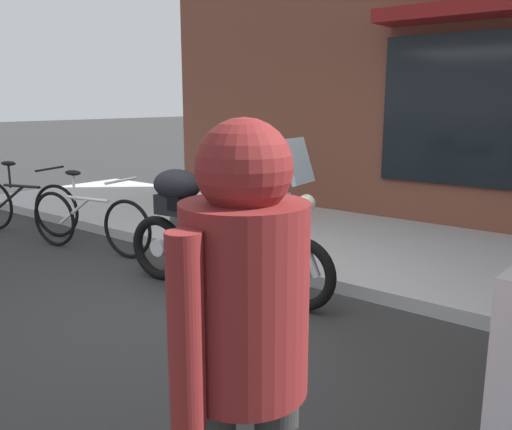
# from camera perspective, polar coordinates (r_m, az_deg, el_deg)

# --- Properties ---
(ground_plane) EXTENTS (80.00, 80.00, 0.00)m
(ground_plane) POSITION_cam_1_polar(r_m,az_deg,el_deg) (4.42, -7.34, -10.26)
(ground_plane) COLOR #2B2B2B
(touring_motorcycle) EXTENTS (2.11, 0.64, 1.38)m
(touring_motorcycle) POSITION_cam_1_polar(r_m,az_deg,el_deg) (4.75, -4.55, -1.05)
(touring_motorcycle) COLOR black
(touring_motorcycle) RESTS_ON ground_plane
(parked_bicycle) EXTENTS (1.71, 0.52, 0.91)m
(parked_bicycle) POSITION_cam_1_polar(r_m,az_deg,el_deg) (6.29, -17.26, -0.56)
(parked_bicycle) COLOR black
(parked_bicycle) RESTS_ON ground_plane
(pedestrian_walking) EXTENTS (0.40, 0.56, 1.62)m
(pedestrian_walking) POSITION_cam_1_polar(r_m,az_deg,el_deg) (1.64, -1.24, -11.34)
(pedestrian_walking) COLOR #2E2E2E
(pedestrian_walking) RESTS_ON ground_plane
(sandwich_board_sign) EXTENTS (0.55, 0.43, 1.00)m
(sandwich_board_sign) POSITION_cam_1_polar(r_m,az_deg,el_deg) (6.88, -1.75, 3.31)
(sandwich_board_sign) COLOR #1E511E
(sandwich_board_sign) RESTS_ON sidewalk_curb
(second_bicycle_by_cafe) EXTENTS (1.61, 0.66, 0.92)m
(second_bicycle_by_cafe) POSITION_cam_1_polar(r_m,az_deg,el_deg) (7.46, -23.38, 0.95)
(second_bicycle_by_cafe) COLOR black
(second_bicycle_by_cafe) RESTS_ON ground_plane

